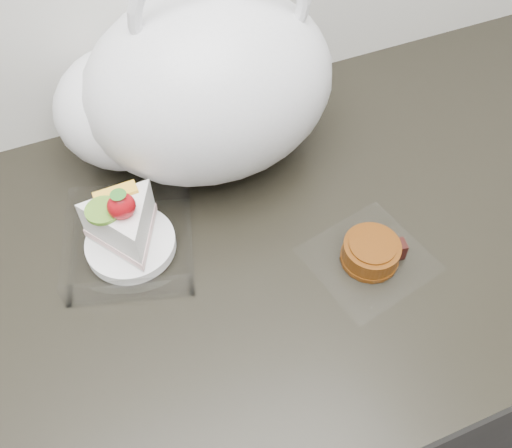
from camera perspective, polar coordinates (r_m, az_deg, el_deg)
counter at (r=1.17m, az=-5.50°, el=-16.42°), size 2.04×0.64×0.90m
cake_tray at (r=0.77m, az=-12.69°, el=-1.04°), size 0.20×0.20×0.13m
mooncake_wrap at (r=0.77m, az=11.47°, el=-2.89°), size 0.18×0.17×0.04m
plastic_bag at (r=0.81m, az=-6.26°, el=13.21°), size 0.41×0.31×0.32m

